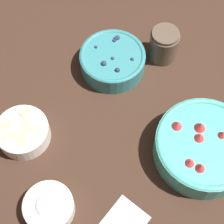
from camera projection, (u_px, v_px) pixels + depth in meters
ground_plane at (130, 139)px, 1.00m from camera, size 4.00×4.00×0.00m
bowl_strawberries at (204, 146)px, 0.95m from camera, size 0.25×0.25×0.10m
bowl_blueberries at (113, 60)px, 1.08m from camera, size 0.19×0.19×0.07m
bowl_bananas at (23, 132)px, 0.98m from camera, size 0.14×0.14×0.06m
bowl_cream at (49, 207)px, 0.89m from camera, size 0.12×0.12×0.06m
jar_chocolate at (163, 45)px, 1.09m from camera, size 0.09×0.09×0.10m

